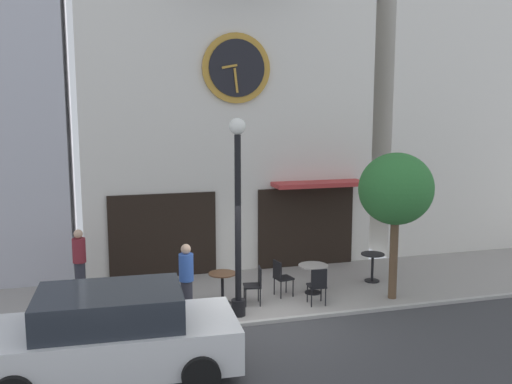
# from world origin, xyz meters

# --- Properties ---
(ground_plane) EXTENTS (27.61, 10.66, 0.13)m
(ground_plane) POSITION_xyz_m (0.00, -1.28, -0.02)
(ground_plane) COLOR gray
(clock_building) EXTENTS (8.28, 4.16, 10.73)m
(clock_building) POSITION_xyz_m (0.41, 5.42, 5.57)
(clock_building) COLOR silver
(clock_building) RESTS_ON ground_plane
(neighbor_building_right) EXTENTS (6.44, 4.38, 13.49)m
(neighbor_building_right) POSITION_xyz_m (8.40, 6.22, 6.75)
(neighbor_building_right) COLOR silver
(neighbor_building_right) RESTS_ON ground_plane
(street_lamp) EXTENTS (0.36, 0.36, 4.39)m
(street_lamp) POSITION_xyz_m (-0.39, 0.64, 2.23)
(street_lamp) COLOR black
(street_lamp) RESTS_ON ground_plane
(street_tree) EXTENTS (1.81, 1.63, 3.55)m
(street_tree) POSITION_xyz_m (3.49, 0.73, 2.67)
(street_tree) COLOR brown
(street_tree) RESTS_ON ground_plane
(cafe_table_near_curb) EXTENTS (0.68, 0.68, 0.75)m
(cafe_table_near_curb) POSITION_xyz_m (-2.47, 1.43, 0.52)
(cafe_table_near_curb) COLOR black
(cafe_table_near_curb) RESTS_ON ground_plane
(cafe_table_center_left) EXTENTS (0.66, 0.66, 0.76)m
(cafe_table_center_left) POSITION_xyz_m (-0.58, 1.45, 0.51)
(cafe_table_center_left) COLOR black
(cafe_table_center_left) RESTS_ON ground_plane
(cafe_table_near_door) EXTENTS (0.74, 0.74, 0.72)m
(cafe_table_near_door) POSITION_xyz_m (1.76, 1.60, 0.52)
(cafe_table_near_door) COLOR black
(cafe_table_near_door) RESTS_ON ground_plane
(cafe_table_center_right) EXTENTS (0.62, 0.62, 0.76)m
(cafe_table_center_right) POSITION_xyz_m (3.64, 2.05, 0.50)
(cafe_table_center_right) COLOR black
(cafe_table_center_right) RESTS_ON ground_plane
(cafe_chair_curbside) EXTENTS (0.47, 0.47, 0.90)m
(cafe_chair_curbside) POSITION_xyz_m (0.91, 1.59, 0.53)
(cafe_chair_curbside) COLOR black
(cafe_chair_curbside) RESTS_ON ground_plane
(cafe_chair_facing_street) EXTENTS (0.45, 0.45, 0.90)m
(cafe_chair_facing_street) POSITION_xyz_m (-2.40, 0.63, 0.53)
(cafe_chair_facing_street) COLOR black
(cafe_chair_facing_street) RESTS_ON ground_plane
(cafe_chair_under_awning) EXTENTS (0.45, 0.45, 0.90)m
(cafe_chair_under_awning) POSITION_xyz_m (0.17, 1.22, 0.53)
(cafe_chair_under_awning) COLOR black
(cafe_chair_under_awning) RESTS_ON ground_plane
(cafe_chair_facing_wall) EXTENTS (0.56, 0.56, 0.90)m
(cafe_chair_facing_wall) POSITION_xyz_m (-3.02, 0.86, 0.53)
(cafe_chair_facing_wall) COLOR black
(cafe_chair_facing_wall) RESTS_ON ground_plane
(cafe_chair_mid_row) EXTENTS (0.43, 0.43, 0.90)m
(cafe_chair_mid_row) POSITION_xyz_m (1.54, 0.75, 0.53)
(cafe_chair_mid_row) COLOR black
(cafe_chair_mid_row) RESTS_ON ground_plane
(pedestrian_maroon) EXTENTS (0.44, 0.44, 1.67)m
(pedestrian_maroon) POSITION_xyz_m (-3.82, 2.96, 0.86)
(pedestrian_maroon) COLOR #2D2D38
(pedestrian_maroon) RESTS_ON ground_plane
(pedestrian_blue) EXTENTS (0.44, 0.44, 1.67)m
(pedestrian_blue) POSITION_xyz_m (-1.52, 0.81, 0.86)
(pedestrian_blue) COLOR #2D2D38
(pedestrian_blue) RESTS_ON ground_plane
(parked_car_white) EXTENTS (4.38, 2.18, 1.55)m
(parked_car_white) POSITION_xyz_m (-3.18, -1.57, 0.76)
(parked_car_white) COLOR white
(parked_car_white) RESTS_ON ground_plane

